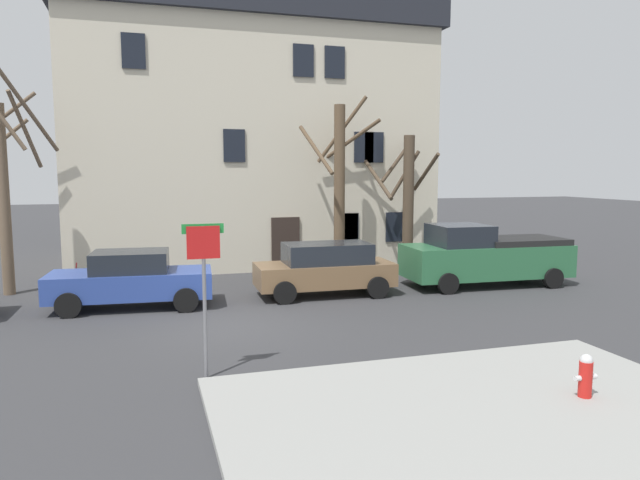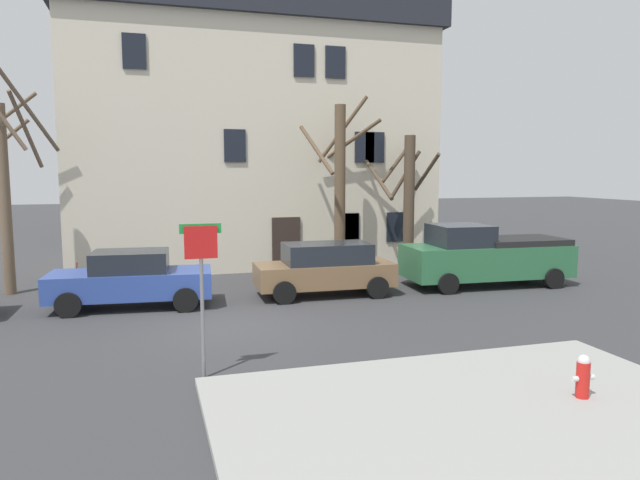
{
  "view_description": "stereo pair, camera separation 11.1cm",
  "coord_description": "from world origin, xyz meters",
  "px_view_note": "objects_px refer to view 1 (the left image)",
  "views": [
    {
      "loc": [
        -1.9,
        -14.35,
        3.87
      ],
      "look_at": [
        3.49,
        3.36,
        1.67
      ],
      "focal_mm": 32.66,
      "sensor_mm": 36.0,
      "label": 1
    },
    {
      "loc": [
        -1.79,
        -14.38,
        3.87
      ],
      "look_at": [
        3.49,
        3.36,
        1.67
      ],
      "focal_mm": 32.66,
      "sensor_mm": 36.0,
      "label": 2
    }
  ],
  "objects_px": {
    "building_main": "(248,123)",
    "fire_hydrant": "(586,375)",
    "tree_bare_far": "(407,198)",
    "car_brown_wagon": "(325,268)",
    "pickup_truck_green": "(485,256)",
    "street_sign_pole": "(204,271)",
    "car_blue_sedan": "(131,279)",
    "bicycle_leaning": "(83,283)",
    "tree_bare_near": "(5,183)",
    "tree_bare_mid": "(339,184)"
  },
  "relations": [
    {
      "from": "tree_bare_near",
      "to": "bicycle_leaning",
      "type": "relative_size",
      "value": 4.23
    },
    {
      "from": "pickup_truck_green",
      "to": "street_sign_pole",
      "type": "relative_size",
      "value": 1.95
    },
    {
      "from": "building_main",
      "to": "tree_bare_far",
      "type": "relative_size",
      "value": 2.88
    },
    {
      "from": "tree_bare_far",
      "to": "car_blue_sedan",
      "type": "bearing_deg",
      "value": -161.49
    },
    {
      "from": "tree_bare_mid",
      "to": "bicycle_leaning",
      "type": "distance_m",
      "value": 9.36
    },
    {
      "from": "tree_bare_near",
      "to": "bicycle_leaning",
      "type": "height_order",
      "value": "tree_bare_near"
    },
    {
      "from": "tree_bare_far",
      "to": "street_sign_pole",
      "type": "relative_size",
      "value": 1.79
    },
    {
      "from": "car_brown_wagon",
      "to": "pickup_truck_green",
      "type": "bearing_deg",
      "value": -0.32
    },
    {
      "from": "tree_bare_near",
      "to": "fire_hydrant",
      "type": "relative_size",
      "value": 9.84
    },
    {
      "from": "tree_bare_far",
      "to": "car_blue_sedan",
      "type": "height_order",
      "value": "tree_bare_far"
    },
    {
      "from": "street_sign_pole",
      "to": "car_blue_sedan",
      "type": "bearing_deg",
      "value": 102.63
    },
    {
      "from": "building_main",
      "to": "bicycle_leaning",
      "type": "xyz_separation_m",
      "value": [
        -6.37,
        -6.23,
        -5.6
      ]
    },
    {
      "from": "tree_bare_mid",
      "to": "tree_bare_near",
      "type": "bearing_deg",
      "value": -178.53
    },
    {
      "from": "car_blue_sedan",
      "to": "fire_hydrant",
      "type": "bearing_deg",
      "value": -52.06
    },
    {
      "from": "tree_bare_near",
      "to": "tree_bare_far",
      "type": "bearing_deg",
      "value": 1.71
    },
    {
      "from": "fire_hydrant",
      "to": "bicycle_leaning",
      "type": "distance_m",
      "value": 14.7
    },
    {
      "from": "building_main",
      "to": "fire_hydrant",
      "type": "distance_m",
      "value": 18.95
    },
    {
      "from": "fire_hydrant",
      "to": "car_blue_sedan",
      "type": "bearing_deg",
      "value": 127.94
    },
    {
      "from": "tree_bare_far",
      "to": "fire_hydrant",
      "type": "distance_m",
      "value": 13.32
    },
    {
      "from": "fire_hydrant",
      "to": "tree_bare_mid",
      "type": "bearing_deg",
      "value": 90.13
    },
    {
      "from": "car_blue_sedan",
      "to": "pickup_truck_green",
      "type": "height_order",
      "value": "pickup_truck_green"
    },
    {
      "from": "tree_bare_near",
      "to": "street_sign_pole",
      "type": "xyz_separation_m",
      "value": [
        5.08,
        -9.35,
        -1.47
      ]
    },
    {
      "from": "tree_bare_far",
      "to": "car_blue_sedan",
      "type": "relative_size",
      "value": 1.14
    },
    {
      "from": "tree_bare_far",
      "to": "car_brown_wagon",
      "type": "relative_size",
      "value": 1.21
    },
    {
      "from": "fire_hydrant",
      "to": "bicycle_leaning",
      "type": "height_order",
      "value": "bicycle_leaning"
    },
    {
      "from": "tree_bare_far",
      "to": "bicycle_leaning",
      "type": "bearing_deg",
      "value": -174.69
    },
    {
      "from": "car_brown_wagon",
      "to": "street_sign_pole",
      "type": "distance_m",
      "value": 7.78
    },
    {
      "from": "bicycle_leaning",
      "to": "building_main",
      "type": "bearing_deg",
      "value": 44.37
    },
    {
      "from": "tree_bare_mid",
      "to": "pickup_truck_green",
      "type": "xyz_separation_m",
      "value": [
        4.09,
        -3.31,
        -2.38
      ]
    },
    {
      "from": "building_main",
      "to": "car_blue_sedan",
      "type": "relative_size",
      "value": 3.27
    },
    {
      "from": "tree_bare_near",
      "to": "tree_bare_mid",
      "type": "height_order",
      "value": "tree_bare_near"
    },
    {
      "from": "fire_hydrant",
      "to": "building_main",
      "type": "bearing_deg",
      "value": 97.82
    },
    {
      "from": "building_main",
      "to": "fire_hydrant",
      "type": "relative_size",
      "value": 20.51
    },
    {
      "from": "car_blue_sedan",
      "to": "tree_bare_mid",
      "type": "bearing_deg",
      "value": 23.99
    },
    {
      "from": "car_blue_sedan",
      "to": "car_brown_wagon",
      "type": "height_order",
      "value": "car_brown_wagon"
    },
    {
      "from": "car_brown_wagon",
      "to": "bicycle_leaning",
      "type": "height_order",
      "value": "car_brown_wagon"
    },
    {
      "from": "tree_bare_far",
      "to": "car_brown_wagon",
      "type": "distance_m",
      "value": 5.87
    },
    {
      "from": "tree_bare_near",
      "to": "fire_hydrant",
      "type": "bearing_deg",
      "value": -48.44
    },
    {
      "from": "fire_hydrant",
      "to": "bicycle_leaning",
      "type": "relative_size",
      "value": 0.43
    },
    {
      "from": "pickup_truck_green",
      "to": "fire_hydrant",
      "type": "relative_size",
      "value": 7.76
    },
    {
      "from": "tree_bare_near",
      "to": "car_blue_sedan",
      "type": "distance_m",
      "value": 5.42
    },
    {
      "from": "street_sign_pole",
      "to": "bicycle_leaning",
      "type": "height_order",
      "value": "street_sign_pole"
    },
    {
      "from": "tree_bare_near",
      "to": "tree_bare_mid",
      "type": "relative_size",
      "value": 1.08
    },
    {
      "from": "tree_bare_near",
      "to": "car_brown_wagon",
      "type": "relative_size",
      "value": 1.68
    },
    {
      "from": "car_brown_wagon",
      "to": "pickup_truck_green",
      "type": "xyz_separation_m",
      "value": [
        5.66,
        -0.03,
        0.16
      ]
    },
    {
      "from": "pickup_truck_green",
      "to": "bicycle_leaning",
      "type": "xyz_separation_m",
      "value": [
        -12.9,
        2.36,
        -0.65
      ]
    },
    {
      "from": "tree_bare_far",
      "to": "bicycle_leaning",
      "type": "height_order",
      "value": "tree_bare_far"
    },
    {
      "from": "building_main",
      "to": "fire_hydrant",
      "type": "height_order",
      "value": "building_main"
    },
    {
      "from": "tree_bare_mid",
      "to": "car_brown_wagon",
      "type": "height_order",
      "value": "tree_bare_mid"
    },
    {
      "from": "car_blue_sedan",
      "to": "pickup_truck_green",
      "type": "distance_m",
      "value": 11.42
    }
  ]
}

